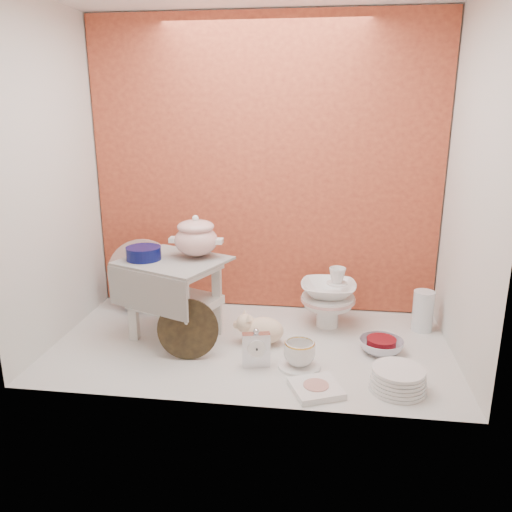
{
  "coord_description": "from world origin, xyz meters",
  "views": [
    {
      "loc": [
        0.31,
        -2.12,
        1.05
      ],
      "look_at": [
        0.02,
        0.02,
        0.42
      ],
      "focal_mm": 35.82,
      "sensor_mm": 36.0,
      "label": 1
    }
  ],
  "objects_px": {
    "soup_tureen": "(196,236)",
    "dinner_plate_stack": "(398,379)",
    "floral_platter": "(144,275)",
    "crystal_bowl": "(381,346)",
    "blue_white_vase": "(141,287)",
    "mantel_clock": "(256,348)",
    "plush_pig": "(264,330)",
    "gold_rim_teacup": "(299,353)",
    "step_stool": "(175,299)",
    "porcelain_tower": "(328,297)"
  },
  "relations": [
    {
      "from": "soup_tureen",
      "to": "dinner_plate_stack",
      "type": "xyz_separation_m",
      "value": [
        0.89,
        -0.41,
        -0.44
      ]
    },
    {
      "from": "floral_platter",
      "to": "crystal_bowl",
      "type": "distance_m",
      "value": 1.27
    },
    {
      "from": "blue_white_vase",
      "to": "crystal_bowl",
      "type": "relative_size",
      "value": 1.23
    },
    {
      "from": "soup_tureen",
      "to": "mantel_clock",
      "type": "distance_m",
      "value": 0.59
    },
    {
      "from": "blue_white_vase",
      "to": "plush_pig",
      "type": "distance_m",
      "value": 0.8
    },
    {
      "from": "mantel_clock",
      "to": "dinner_plate_stack",
      "type": "relative_size",
      "value": 0.76
    },
    {
      "from": "gold_rim_teacup",
      "to": "dinner_plate_stack",
      "type": "bearing_deg",
      "value": -18.22
    },
    {
      "from": "mantel_clock",
      "to": "gold_rim_teacup",
      "type": "relative_size",
      "value": 1.28
    },
    {
      "from": "step_stool",
      "to": "dinner_plate_stack",
      "type": "xyz_separation_m",
      "value": [
        0.98,
        -0.35,
        -0.15
      ]
    },
    {
      "from": "mantel_clock",
      "to": "floral_platter",
      "type": "bearing_deg",
      "value": 127.69
    },
    {
      "from": "soup_tureen",
      "to": "plush_pig",
      "type": "xyz_separation_m",
      "value": [
        0.33,
        -0.08,
        -0.41
      ]
    },
    {
      "from": "soup_tureen",
      "to": "crystal_bowl",
      "type": "height_order",
      "value": "soup_tureen"
    },
    {
      "from": "soup_tureen",
      "to": "mantel_clock",
      "type": "height_order",
      "value": "soup_tureen"
    },
    {
      "from": "dinner_plate_stack",
      "to": "plush_pig",
      "type": "bearing_deg",
      "value": 149.67
    },
    {
      "from": "plush_pig",
      "to": "crystal_bowl",
      "type": "distance_m",
      "value": 0.53
    },
    {
      "from": "gold_rim_teacup",
      "to": "dinner_plate_stack",
      "type": "distance_m",
      "value": 0.41
    },
    {
      "from": "mantel_clock",
      "to": "porcelain_tower",
      "type": "xyz_separation_m",
      "value": [
        0.3,
        0.46,
        0.07
      ]
    },
    {
      "from": "gold_rim_teacup",
      "to": "porcelain_tower",
      "type": "xyz_separation_m",
      "value": [
        0.12,
        0.44,
        0.09
      ]
    },
    {
      "from": "plush_pig",
      "to": "dinner_plate_stack",
      "type": "relative_size",
      "value": 1.04
    },
    {
      "from": "blue_white_vase",
      "to": "dinner_plate_stack",
      "type": "height_order",
      "value": "blue_white_vase"
    },
    {
      "from": "soup_tureen",
      "to": "porcelain_tower",
      "type": "bearing_deg",
      "value": 14.38
    },
    {
      "from": "blue_white_vase",
      "to": "dinner_plate_stack",
      "type": "xyz_separation_m",
      "value": [
        1.27,
        -0.68,
        -0.07
      ]
    },
    {
      "from": "floral_platter",
      "to": "porcelain_tower",
      "type": "relative_size",
      "value": 1.25
    },
    {
      "from": "floral_platter",
      "to": "gold_rim_teacup",
      "type": "bearing_deg",
      "value": -31.69
    },
    {
      "from": "step_stool",
      "to": "gold_rim_teacup",
      "type": "distance_m",
      "value": 0.65
    },
    {
      "from": "mantel_clock",
      "to": "plush_pig",
      "type": "height_order",
      "value": "mantel_clock"
    },
    {
      "from": "blue_white_vase",
      "to": "dinner_plate_stack",
      "type": "relative_size",
      "value": 1.08
    },
    {
      "from": "gold_rim_teacup",
      "to": "floral_platter",
      "type": "bearing_deg",
      "value": 148.31
    },
    {
      "from": "blue_white_vase",
      "to": "porcelain_tower",
      "type": "distance_m",
      "value": 1.01
    },
    {
      "from": "floral_platter",
      "to": "mantel_clock",
      "type": "distance_m",
      "value": 0.87
    },
    {
      "from": "porcelain_tower",
      "to": "plush_pig",
      "type": "bearing_deg",
      "value": -140.18
    },
    {
      "from": "floral_platter",
      "to": "gold_rim_teacup",
      "type": "xyz_separation_m",
      "value": [
        0.86,
        -0.53,
        -0.13
      ]
    },
    {
      "from": "floral_platter",
      "to": "crystal_bowl",
      "type": "bearing_deg",
      "value": -15.94
    },
    {
      "from": "floral_platter",
      "to": "gold_rim_teacup",
      "type": "height_order",
      "value": "floral_platter"
    },
    {
      "from": "soup_tureen",
      "to": "floral_platter",
      "type": "bearing_deg",
      "value": 145.33
    },
    {
      "from": "blue_white_vase",
      "to": "mantel_clock",
      "type": "xyz_separation_m",
      "value": [
        0.7,
        -0.57,
        -0.04
      ]
    },
    {
      "from": "floral_platter",
      "to": "blue_white_vase",
      "type": "xyz_separation_m",
      "value": [
        -0.03,
        0.03,
        -0.07
      ]
    },
    {
      "from": "dinner_plate_stack",
      "to": "crystal_bowl",
      "type": "xyz_separation_m",
      "value": [
        -0.03,
        0.31,
        -0.01
      ]
    },
    {
      "from": "step_stool",
      "to": "dinner_plate_stack",
      "type": "bearing_deg",
      "value": 2.89
    },
    {
      "from": "plush_pig",
      "to": "gold_rim_teacup",
      "type": "xyz_separation_m",
      "value": [
        0.17,
        -0.2,
        -0.0
      ]
    },
    {
      "from": "step_stool",
      "to": "floral_platter",
      "type": "relative_size",
      "value": 1.13
    },
    {
      "from": "floral_platter",
      "to": "dinner_plate_stack",
      "type": "relative_size",
      "value": 1.75
    },
    {
      "from": "step_stool",
      "to": "crystal_bowl",
      "type": "height_order",
      "value": "step_stool"
    },
    {
      "from": "dinner_plate_stack",
      "to": "porcelain_tower",
      "type": "distance_m",
      "value": 0.64
    },
    {
      "from": "soup_tureen",
      "to": "gold_rim_teacup",
      "type": "xyz_separation_m",
      "value": [
        0.5,
        -0.28,
        -0.42
      ]
    },
    {
      "from": "step_stool",
      "to": "gold_rim_teacup",
      "type": "bearing_deg",
      "value": 1.91
    },
    {
      "from": "step_stool",
      "to": "mantel_clock",
      "type": "bearing_deg",
      "value": -7.58
    },
    {
      "from": "mantel_clock",
      "to": "dinner_plate_stack",
      "type": "height_order",
      "value": "mantel_clock"
    },
    {
      "from": "soup_tureen",
      "to": "blue_white_vase",
      "type": "xyz_separation_m",
      "value": [
        -0.39,
        0.27,
        -0.36
      ]
    },
    {
      "from": "dinner_plate_stack",
      "to": "porcelain_tower",
      "type": "bearing_deg",
      "value": 115.49
    }
  ]
}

